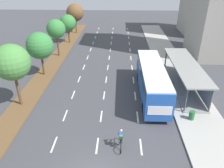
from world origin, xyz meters
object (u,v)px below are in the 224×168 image
bus (152,78)px  cyclist (121,140)px  median_tree_farthest (75,13)px  bus_shelter (187,73)px  median_tree_third (40,46)px  median_tree_second (12,63)px  median_tree_fifth (68,23)px  trash_bin (192,115)px  median_tree_fourth (56,29)px

bus → cyclist: (-3.36, -8.42, -1.28)m
cyclist → median_tree_farthest: 36.49m
bus_shelter → median_tree_farthest: 30.49m
cyclist → median_tree_third: median_tree_third is taller
bus_shelter → median_tree_second: size_ratio=1.80×
cyclist → median_tree_second: 12.48m
median_tree_fifth → trash_bin: 29.23m
median_tree_fourth → trash_bin: (16.70, -16.58, -3.83)m
bus → cyclist: bus is taller
median_tree_farthest → trash_bin: bearing=-62.1°
bus → median_tree_second: 14.25m
median_tree_fourth → median_tree_fifth: (0.17, 7.30, -0.61)m
median_tree_fifth → median_tree_farthest: median_tree_farthest is taller
bus → median_tree_fifth: median_tree_fifth is taller
bus → median_tree_fourth: size_ratio=1.96×
median_tree_second → median_tree_farthest: median_tree_second is taller
median_tree_third → median_tree_fifth: 14.61m
cyclist → median_tree_fourth: size_ratio=0.32×
bus → bus_shelter: bearing=22.1°
bus → median_tree_second: size_ratio=1.76×
cyclist → median_tree_second: median_tree_second is taller
median_tree_second → median_tree_farthest: bearing=89.2°
median_tree_fifth → bus_shelter: bearing=-44.7°
median_tree_second → median_tree_fourth: size_ratio=1.11×
bus_shelter → median_tree_fifth: bearing=135.3°
bus_shelter → median_tree_fifth: size_ratio=2.21×
median_tree_third → median_tree_fourth: bearing=89.0°
cyclist → median_tree_third: size_ratio=0.32×
median_tree_fifth → median_tree_fourth: bearing=-91.3°
bus → median_tree_farthest: (-13.32, 26.50, 2.38)m
bus → median_tree_third: bearing=161.4°
median_tree_second → bus_shelter: bearing=13.9°
cyclist → median_tree_second: size_ratio=0.28×
median_tree_fourth → trash_bin: size_ratio=6.79×
median_tree_farthest → median_tree_third: bearing=-90.8°
bus → trash_bin: bus is taller
median_tree_farthest → bus_shelter: bearing=-54.6°
median_tree_second → median_tree_fifth: (0.39, 21.90, -0.96)m
median_tree_fifth → trash_bin: bearing=-55.3°
median_tree_fifth → median_tree_second: bearing=-91.0°
median_tree_third → trash_bin: size_ratio=6.64×
median_tree_third → median_tree_fourth: size_ratio=0.98×
median_tree_fifth → cyclist: bearing=-70.1°
cyclist → median_tree_farthest: median_tree_farthest is taller
bus_shelter → median_tree_fourth: size_ratio=1.99×
median_tree_farthest → median_tree_fifth: bearing=-90.1°
cyclist → trash_bin: size_ratio=2.14×
median_tree_fifth → median_tree_third: bearing=-91.2°
bus → median_tree_fifth: bearing=124.8°
bus_shelter → median_tree_second: (-18.01, -4.44, 2.89)m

